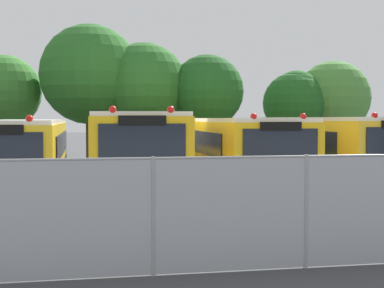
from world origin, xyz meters
TOP-DOWN VIEW (x-y plane):
  - ground_plane at (0.00, 0.00)m, footprint 160.00×160.00m
  - school_bus_0 at (-5.37, -0.26)m, footprint 2.62×10.41m
  - school_bus_1 at (-1.84, 0.02)m, footprint 2.87×11.76m
  - school_bus_2 at (1.74, -0.07)m, footprint 2.60×9.79m
  - school_bus_3 at (5.26, -0.03)m, footprint 2.71×9.34m
  - tree_1 at (-7.82, 11.53)m, footprint 3.92×3.92m
  - tree_2 at (-3.34, 10.32)m, footprint 5.20×5.20m
  - tree_3 at (-0.55, 9.94)m, footprint 4.54×4.54m
  - tree_4 at (2.62, 9.30)m, footprint 3.80×3.80m
  - tree_5 at (7.92, 10.40)m, footprint 3.48×3.48m
  - tree_6 at (10.31, 10.81)m, footprint 4.21×4.21m
  - chainlink_fence at (0.33, -10.14)m, footprint 15.30×0.07m
  - traffic_cone at (-3.66, -9.14)m, footprint 0.42×0.42m

SIDE VIEW (x-z plane):
  - ground_plane at x=0.00m, z-range 0.00..0.00m
  - traffic_cone at x=-3.66m, z-range 0.00..0.55m
  - chainlink_fence at x=0.33m, z-range 0.04..1.93m
  - school_bus_0 at x=-5.37m, z-range 0.07..2.64m
  - school_bus_2 at x=1.74m, z-range 0.07..2.70m
  - school_bus_3 at x=5.26m, z-range 0.07..2.73m
  - school_bus_1 at x=-1.84m, z-range 0.07..2.86m
  - tree_5 at x=7.92m, z-range 0.87..6.04m
  - tree_6 at x=10.31m, z-range 0.77..6.55m
  - tree_1 at x=-7.82m, z-range 0.95..6.79m
  - tree_4 at x=2.62m, z-range 1.08..6.88m
  - tree_3 at x=-0.55m, z-range 1.02..7.45m
  - tree_2 at x=-3.34m, z-range 1.13..8.51m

